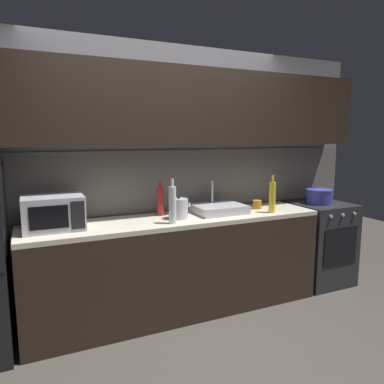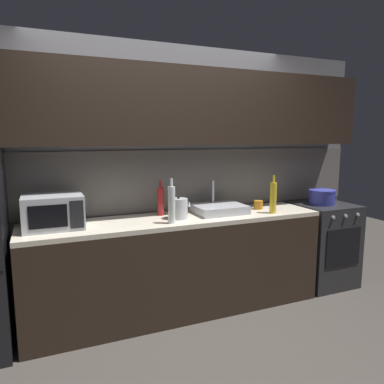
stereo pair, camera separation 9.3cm
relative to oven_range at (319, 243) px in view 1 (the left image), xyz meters
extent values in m
plane|color=#3D3833|center=(-1.70, -0.90, -0.45)|extent=(10.00, 10.00, 0.00)
cube|color=slate|center=(-1.70, 0.40, 0.80)|extent=(4.47, 0.10, 2.50)
cube|color=slate|center=(-1.70, 0.35, 0.75)|extent=(4.47, 0.01, 0.60)
cube|color=black|center=(-1.70, 0.18, 1.45)|extent=(4.11, 0.34, 0.70)
cube|color=black|center=(-1.70, 0.00, -0.02)|extent=(2.73, 0.60, 0.86)
cube|color=beige|center=(-1.70, 0.00, 0.43)|extent=(2.73, 0.60, 0.04)
cube|color=#232326|center=(0.00, 0.00, 0.00)|extent=(0.60, 0.60, 0.90)
cube|color=black|center=(0.00, -0.30, 0.04)|extent=(0.45, 0.01, 0.40)
cylinder|color=#B2B2B7|center=(-0.16, -0.31, 0.38)|extent=(0.03, 0.02, 0.03)
cylinder|color=#B2B2B7|center=(0.00, -0.31, 0.38)|extent=(0.03, 0.02, 0.03)
cylinder|color=#B2B2B7|center=(0.17, -0.31, 0.38)|extent=(0.03, 0.02, 0.03)
cube|color=#A8AAAF|center=(-2.77, 0.02, 0.58)|extent=(0.46, 0.34, 0.27)
cube|color=black|center=(-2.81, -0.15, 0.58)|extent=(0.28, 0.01, 0.18)
cube|color=black|center=(-2.60, -0.15, 0.58)|extent=(0.10, 0.01, 0.22)
cube|color=#ADAFB5|center=(-1.27, 0.03, 0.49)|extent=(0.48, 0.38, 0.08)
cylinder|color=silver|center=(-1.27, 0.16, 0.64)|extent=(0.02, 0.02, 0.22)
cylinder|color=#B7BABF|center=(-1.72, -0.04, 0.54)|extent=(0.17, 0.17, 0.18)
sphere|color=black|center=(-1.72, -0.04, 0.64)|extent=(0.02, 0.02, 0.02)
cone|color=#B7BABF|center=(-1.62, -0.04, 0.58)|extent=(0.03, 0.03, 0.05)
cylinder|color=gold|center=(-0.80, -0.17, 0.60)|extent=(0.06, 0.06, 0.29)
cylinder|color=gold|center=(-0.80, -0.17, 0.78)|extent=(0.02, 0.02, 0.07)
cylinder|color=silver|center=(-1.84, -0.19, 0.61)|extent=(0.06, 0.06, 0.32)
cylinder|color=silver|center=(-1.84, -0.19, 0.80)|extent=(0.02, 0.02, 0.07)
cylinder|color=#A82323|center=(-1.82, 0.15, 0.58)|extent=(0.06, 0.06, 0.26)
cylinder|color=#A82323|center=(-1.82, 0.15, 0.74)|extent=(0.02, 0.02, 0.07)
cylinder|color=#B27019|center=(-0.82, 0.05, 0.49)|extent=(0.09, 0.09, 0.09)
cylinder|color=#333899|center=(-0.04, 0.00, 0.52)|extent=(0.28, 0.28, 0.14)
cylinder|color=#333899|center=(-0.04, 0.00, 0.60)|extent=(0.28, 0.28, 0.02)
camera|label=1|loc=(-2.93, -2.98, 1.18)|focal=33.92mm
camera|label=2|loc=(-2.85, -3.02, 1.18)|focal=33.92mm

